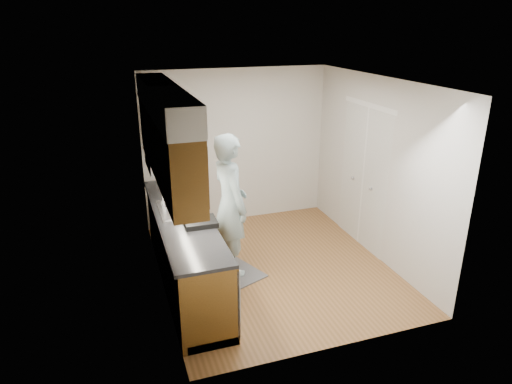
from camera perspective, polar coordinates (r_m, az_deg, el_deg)
floor at (r=6.35m, az=2.21°, el=-9.28°), size 3.50×3.50×0.00m
ceiling at (r=5.55m, az=2.57°, el=13.70°), size 3.50×3.50×0.00m
wall_left at (r=5.51m, az=-12.37°, el=-0.24°), size 0.02×3.50×2.50m
wall_right at (r=6.50m, az=14.85°, el=2.76°), size 0.02×3.50×2.50m
wall_back at (r=7.42m, az=-2.46°, el=5.63°), size 3.00×0.02×2.50m
counter at (r=5.85m, az=-8.87°, el=-6.90°), size 0.64×2.80×1.30m
upper_cabinets at (r=5.37m, az=-11.20°, el=7.12°), size 0.47×2.80×1.21m
closet_door at (r=6.80m, az=13.23°, el=1.69°), size 0.02×1.22×2.05m
floor_mat at (r=6.27m, az=-3.07°, el=-9.65°), size 0.83×1.04×0.02m
person at (r=5.81m, az=-3.27°, el=-0.48°), size 0.60×0.82×2.13m
soap_bottle_a at (r=6.13m, az=-9.66°, el=0.42°), size 0.13×0.13×0.28m
soap_bottle_b at (r=6.39m, az=-9.21°, el=0.77°), size 0.11×0.11×0.17m
soap_bottle_c at (r=6.43m, az=-10.83°, el=0.74°), size 0.16×0.16×0.16m
soda_can at (r=6.17m, az=-8.42°, el=-0.22°), size 0.08×0.08×0.11m
steel_can at (r=6.31m, az=-8.35°, el=0.24°), size 0.08×0.08×0.11m
dish_rack at (r=5.36m, az=-6.96°, el=-3.76°), size 0.38×0.32×0.06m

